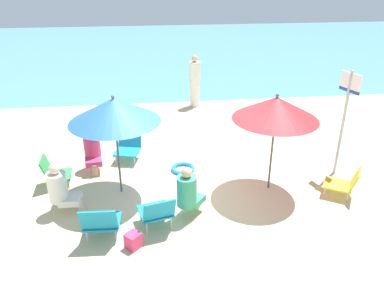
% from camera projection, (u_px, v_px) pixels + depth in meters
% --- Properties ---
extents(ground_plane, '(40.00, 40.00, 0.00)m').
position_uv_depth(ground_plane, '(186.00, 188.00, 7.43)').
color(ground_plane, beige).
extents(sea_water, '(40.00, 16.00, 0.01)m').
position_uv_depth(sea_water, '(159.00, 50.00, 19.11)').
color(sea_water, '#5693A3').
rests_on(sea_water, ground_plane).
extents(umbrella_blue, '(1.62, 1.62, 1.92)m').
position_uv_depth(umbrella_blue, '(114.00, 110.00, 6.61)').
color(umbrella_blue, '#4C4C51').
rests_on(umbrella_blue, ground_plane).
extents(umbrella_red, '(1.55, 1.55, 1.90)m').
position_uv_depth(umbrella_red, '(276.00, 108.00, 6.75)').
color(umbrella_red, '#4C4C51').
rests_on(umbrella_red, ground_plane).
extents(beach_chair_a, '(0.54, 0.50, 0.60)m').
position_uv_depth(beach_chair_a, '(54.00, 171.00, 7.39)').
color(beach_chair_a, '#33934C').
rests_on(beach_chair_a, ground_plane).
extents(beach_chair_b, '(0.73, 0.69, 0.58)m').
position_uv_depth(beach_chair_b, '(345.00, 183.00, 7.06)').
color(beach_chair_b, gold).
rests_on(beach_chair_b, ground_plane).
extents(beach_chair_c, '(0.65, 0.71, 0.66)m').
position_uv_depth(beach_chair_c, '(157.00, 211.00, 6.15)').
color(beach_chair_c, teal).
rests_on(beach_chair_c, ground_plane).
extents(beach_chair_d, '(0.65, 0.71, 0.67)m').
position_uv_depth(beach_chair_d, '(129.00, 145.00, 8.40)').
color(beach_chair_d, teal).
rests_on(beach_chair_d, ground_plane).
extents(beach_chair_e, '(0.59, 0.62, 0.66)m').
position_uv_depth(beach_chair_e, '(101.00, 221.00, 5.93)').
color(beach_chair_e, teal).
rests_on(beach_chair_e, ground_plane).
extents(person_a, '(0.38, 0.57, 0.97)m').
position_uv_depth(person_a, '(92.00, 148.00, 7.90)').
color(person_a, '#DB3866').
rests_on(person_a, ground_plane).
extents(person_b, '(0.52, 0.55, 0.97)m').
position_uv_depth(person_b, '(188.00, 192.00, 6.42)').
color(person_b, '#389970').
rests_on(person_b, ground_plane).
extents(person_c, '(0.33, 0.33, 1.54)m').
position_uv_depth(person_c, '(195.00, 81.00, 11.34)').
color(person_c, silver).
rests_on(person_c, ground_plane).
extents(person_d, '(0.57, 0.35, 0.94)m').
position_uv_depth(person_d, '(60.00, 189.00, 6.55)').
color(person_d, silver).
rests_on(person_d, ground_plane).
extents(warning_sign, '(0.18, 0.46, 2.16)m').
position_uv_depth(warning_sign, '(346.00, 109.00, 7.36)').
color(warning_sign, '#ADADB2').
rests_on(warning_sign, ground_plane).
extents(swim_ring, '(0.50, 0.50, 0.08)m').
position_uv_depth(swim_ring, '(183.00, 168.00, 8.04)').
color(swim_ring, '#238CD8').
rests_on(swim_ring, ground_plane).
extents(beach_bag, '(0.29, 0.29, 0.25)m').
position_uv_depth(beach_bag, '(133.00, 241.00, 5.84)').
color(beach_bag, '#DB3866').
rests_on(beach_bag, ground_plane).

